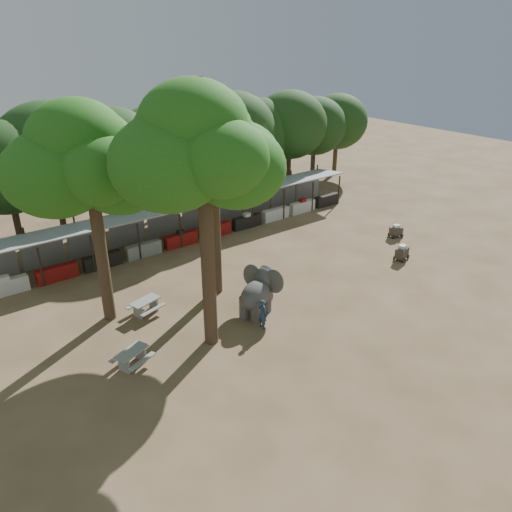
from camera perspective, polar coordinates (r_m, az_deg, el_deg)
ground at (r=26.29m, az=8.46°, el=-7.04°), size 100.00×100.00×0.00m
vendor_stalls at (r=35.66m, az=-7.42°, el=3.94°), size 28.00×2.99×2.80m
yard_tree_left at (r=24.18m, az=-19.09°, el=10.19°), size 7.10×6.90×11.02m
yard_tree_center at (r=20.72m, az=-6.68°, el=11.97°), size 7.10×6.90×12.04m
yard_tree_back at (r=25.73m, az=-5.53°, el=13.00°), size 7.10×6.90×11.36m
backdrop_trees at (r=38.83m, az=-11.76°, el=12.04°), size 46.46×5.95×8.33m
elephant at (r=26.03m, az=0.33°, el=-4.04°), size 3.19×2.53×2.39m
handler at (r=24.82m, az=0.77°, el=-6.65°), size 0.40×0.59×1.61m
picnic_table_near at (r=23.10m, az=-13.98°, el=-11.04°), size 1.95×1.86×0.77m
picnic_table_far at (r=26.78m, az=-12.51°, el=-5.48°), size 1.90×1.79×0.79m
cart_front at (r=33.47m, az=16.34°, el=0.40°), size 1.15×0.88×1.00m
cart_back at (r=37.01m, az=15.71°, el=2.77°), size 1.09×0.89×0.92m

